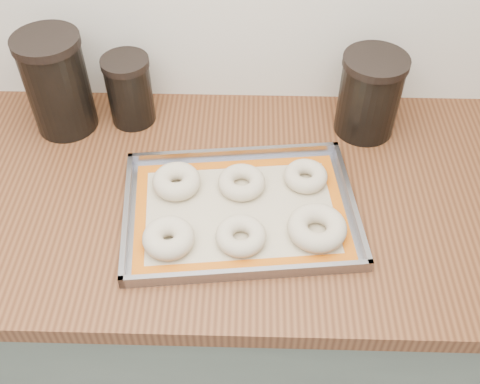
{
  "coord_description": "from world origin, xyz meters",
  "views": [
    {
      "loc": [
        0.12,
        0.87,
        1.75
      ],
      "look_at": [
        0.1,
        1.61,
        0.96
      ],
      "focal_mm": 42.0,
      "sensor_mm": 36.0,
      "label": 1
    }
  ],
  "objects_px": {
    "bagel_front_mid": "(241,236)",
    "bagel_back_left": "(177,181)",
    "canister_left": "(57,83)",
    "canister_right": "(369,95)",
    "baking_tray": "(240,210)",
    "bagel_front_right": "(317,228)",
    "bagel_back_mid": "(242,182)",
    "bagel_back_right": "(306,176)",
    "canister_mid": "(129,90)",
    "bagel_front_left": "(169,238)"
  },
  "relations": [
    {
      "from": "bagel_front_right",
      "to": "canister_right",
      "type": "bearing_deg",
      "value": 68.13
    },
    {
      "from": "bagel_front_mid",
      "to": "bagel_back_mid",
      "type": "distance_m",
      "value": 0.14
    },
    {
      "from": "canister_mid",
      "to": "canister_right",
      "type": "relative_size",
      "value": 0.86
    },
    {
      "from": "bagel_back_right",
      "to": "canister_right",
      "type": "height_order",
      "value": "canister_right"
    },
    {
      "from": "bagel_back_mid",
      "to": "bagel_front_left",
      "type": "bearing_deg",
      "value": -131.14
    },
    {
      "from": "bagel_front_right",
      "to": "baking_tray",
      "type": "bearing_deg",
      "value": 159.3
    },
    {
      "from": "baking_tray",
      "to": "bagel_front_left",
      "type": "bearing_deg",
      "value": -146.04
    },
    {
      "from": "baking_tray",
      "to": "bagel_back_right",
      "type": "xyz_separation_m",
      "value": [
        0.14,
        0.09,
        0.01
      ]
    },
    {
      "from": "bagel_front_mid",
      "to": "bagel_back_right",
      "type": "distance_m",
      "value": 0.21
    },
    {
      "from": "bagel_front_mid",
      "to": "canister_left",
      "type": "height_order",
      "value": "canister_left"
    },
    {
      "from": "bagel_back_left",
      "to": "bagel_back_mid",
      "type": "relative_size",
      "value": 1.02
    },
    {
      "from": "bagel_back_right",
      "to": "canister_right",
      "type": "bearing_deg",
      "value": 51.68
    },
    {
      "from": "baking_tray",
      "to": "canister_right",
      "type": "distance_m",
      "value": 0.4
    },
    {
      "from": "bagel_back_right",
      "to": "bagel_front_mid",
      "type": "bearing_deg",
      "value": -128.71
    },
    {
      "from": "canister_right",
      "to": "bagel_front_mid",
      "type": "bearing_deg",
      "value": -128.51
    },
    {
      "from": "bagel_front_mid",
      "to": "bagel_back_mid",
      "type": "height_order",
      "value": "same"
    },
    {
      "from": "bagel_back_right",
      "to": "canister_right",
      "type": "distance_m",
      "value": 0.24
    },
    {
      "from": "baking_tray",
      "to": "bagel_back_left",
      "type": "bearing_deg",
      "value": 155.37
    },
    {
      "from": "bagel_front_left",
      "to": "bagel_back_mid",
      "type": "xyz_separation_m",
      "value": [
        0.13,
        0.15,
        -0.0
      ]
    },
    {
      "from": "bagel_front_right",
      "to": "canister_left",
      "type": "distance_m",
      "value": 0.65
    },
    {
      "from": "canister_mid",
      "to": "canister_right",
      "type": "xyz_separation_m",
      "value": [
        0.54,
        -0.02,
        0.01
      ]
    },
    {
      "from": "bagel_front_right",
      "to": "canister_left",
      "type": "xyz_separation_m",
      "value": [
        -0.56,
        0.32,
        0.09
      ]
    },
    {
      "from": "bagel_front_mid",
      "to": "bagel_front_right",
      "type": "relative_size",
      "value": 0.85
    },
    {
      "from": "bagel_front_mid",
      "to": "canister_left",
      "type": "relative_size",
      "value": 0.42
    },
    {
      "from": "bagel_back_right",
      "to": "canister_left",
      "type": "height_order",
      "value": "canister_left"
    },
    {
      "from": "bagel_front_right",
      "to": "bagel_back_left",
      "type": "bearing_deg",
      "value": 157.42
    },
    {
      "from": "bagel_back_right",
      "to": "canister_mid",
      "type": "height_order",
      "value": "canister_mid"
    },
    {
      "from": "bagel_front_mid",
      "to": "bagel_front_right",
      "type": "bearing_deg",
      "value": 8.37
    },
    {
      "from": "bagel_front_mid",
      "to": "canister_right",
      "type": "relative_size",
      "value": 0.51
    },
    {
      "from": "canister_mid",
      "to": "canister_right",
      "type": "bearing_deg",
      "value": -2.2
    },
    {
      "from": "baking_tray",
      "to": "canister_right",
      "type": "height_order",
      "value": "canister_right"
    },
    {
      "from": "baking_tray",
      "to": "bagel_back_mid",
      "type": "xyz_separation_m",
      "value": [
        0.0,
        0.06,
        0.01
      ]
    },
    {
      "from": "bagel_back_left",
      "to": "canister_left",
      "type": "relative_size",
      "value": 0.43
    },
    {
      "from": "bagel_back_left",
      "to": "bagel_back_mid",
      "type": "bearing_deg",
      "value": 1.4
    },
    {
      "from": "canister_mid",
      "to": "bagel_back_right",
      "type": "bearing_deg",
      "value": -27.29
    },
    {
      "from": "baking_tray",
      "to": "bagel_front_mid",
      "type": "xyz_separation_m",
      "value": [
        0.0,
        -0.08,
        0.01
      ]
    },
    {
      "from": "bagel_back_mid",
      "to": "canister_left",
      "type": "xyz_separation_m",
      "value": [
        -0.41,
        0.2,
        0.1
      ]
    },
    {
      "from": "bagel_back_left",
      "to": "canister_left",
      "type": "distance_m",
      "value": 0.36
    },
    {
      "from": "bagel_back_left",
      "to": "baking_tray",
      "type": "bearing_deg",
      "value": -24.63
    },
    {
      "from": "bagel_front_mid",
      "to": "bagel_back_left",
      "type": "distance_m",
      "value": 0.19
    },
    {
      "from": "canister_right",
      "to": "canister_mid",
      "type": "bearing_deg",
      "value": 177.8
    },
    {
      "from": "bagel_back_right",
      "to": "canister_mid",
      "type": "distance_m",
      "value": 0.45
    },
    {
      "from": "canister_left",
      "to": "bagel_front_mid",
      "type": "bearing_deg",
      "value": -39.56
    },
    {
      "from": "bagel_front_left",
      "to": "bagel_front_mid",
      "type": "bearing_deg",
      "value": 4.78
    },
    {
      "from": "canister_left",
      "to": "canister_right",
      "type": "relative_size",
      "value": 1.21
    },
    {
      "from": "bagel_back_left",
      "to": "canister_right",
      "type": "height_order",
      "value": "canister_right"
    },
    {
      "from": "baking_tray",
      "to": "bagel_back_right",
      "type": "height_order",
      "value": "bagel_back_right"
    },
    {
      "from": "bagel_front_right",
      "to": "canister_mid",
      "type": "relative_size",
      "value": 0.69
    },
    {
      "from": "baking_tray",
      "to": "canister_left",
      "type": "relative_size",
      "value": 2.13
    },
    {
      "from": "canister_mid",
      "to": "bagel_back_mid",
      "type": "bearing_deg",
      "value": -40.82
    }
  ]
}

